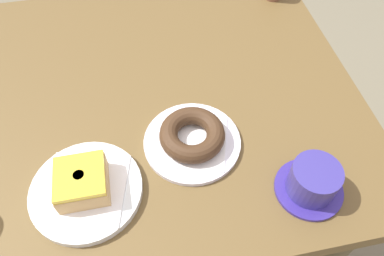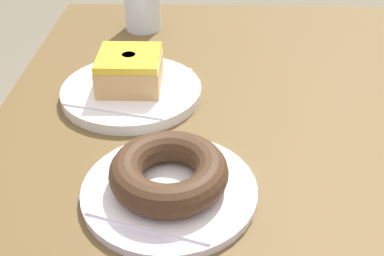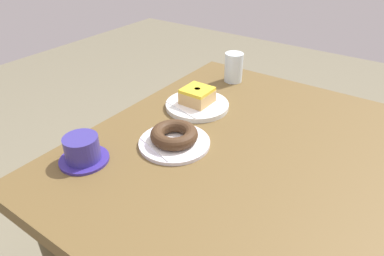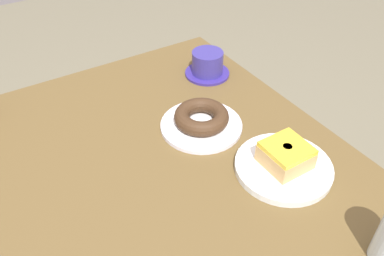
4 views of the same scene
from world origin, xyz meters
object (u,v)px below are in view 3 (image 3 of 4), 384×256
plate_chocolate_ring (174,143)px  donut_chocolate_ring (174,135)px  donut_glazed_square (197,96)px  coffee_cup (82,150)px  plate_glazed_square (197,105)px  water_glass (234,67)px

plate_chocolate_ring → donut_chocolate_ring: 0.03m
donut_chocolate_ring → donut_glazed_square: (-0.21, -0.07, 0.01)m
donut_chocolate_ring → coffee_cup: coffee_cup is taller
plate_glazed_square → water_glass: size_ratio=1.90×
coffee_cup → water_glass: bearing=174.3°
donut_chocolate_ring → plate_glazed_square: bearing=-161.9°
donut_chocolate_ring → water_glass: water_glass is taller
donut_chocolate_ring → donut_glazed_square: 0.22m
donut_glazed_square → coffee_cup: coffee_cup is taller
donut_chocolate_ring → plate_glazed_square: (-0.21, -0.07, -0.02)m
water_glass → coffee_cup: bearing=-5.7°
plate_chocolate_ring → donut_glazed_square: bearing=-161.9°
plate_chocolate_ring → water_glass: 0.47m
plate_glazed_square → donut_glazed_square: bearing=-90.0°
plate_chocolate_ring → plate_glazed_square: 0.22m
plate_chocolate_ring → donut_chocolate_ring: donut_chocolate_ring is taller
plate_glazed_square → plate_chocolate_ring: bearing=18.1°
donut_glazed_square → water_glass: (-0.25, -0.01, 0.01)m
coffee_cup → plate_chocolate_ring: bearing=143.0°
water_glass → coffee_cup: 0.65m
donut_chocolate_ring → coffee_cup: bearing=-37.0°
donut_chocolate_ring → water_glass: 0.46m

